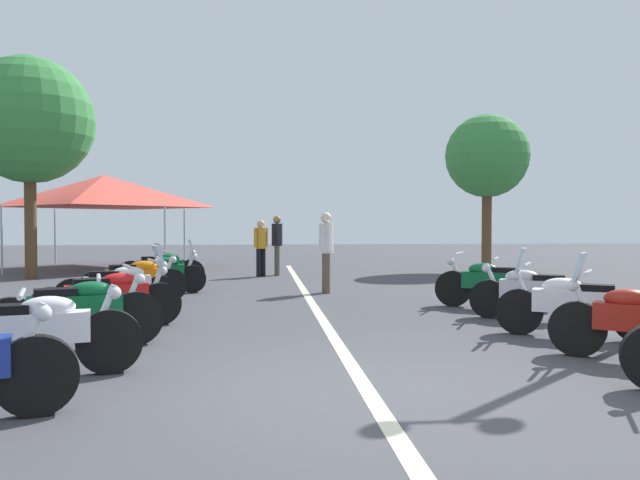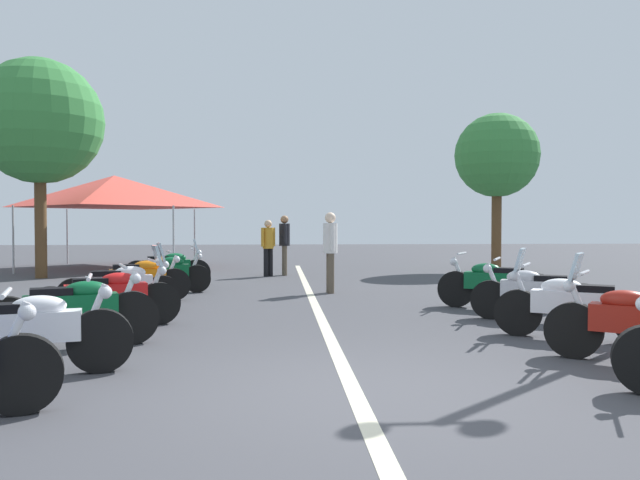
# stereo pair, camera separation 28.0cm
# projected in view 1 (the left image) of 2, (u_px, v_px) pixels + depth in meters

# --- Properties ---
(ground_plane) EXTENTS (80.00, 80.00, 0.00)m
(ground_plane) POSITION_uv_depth(u_px,v_px,m) (368.00, 392.00, 5.65)
(ground_plane) COLOR #424247
(lane_centre_stripe) EXTENTS (23.48, 0.16, 0.01)m
(lane_centre_stripe) POSITION_uv_depth(u_px,v_px,m) (317.00, 311.00, 10.87)
(lane_centre_stripe) COLOR beige
(lane_centre_stripe) RESTS_ON ground_plane
(motorcycle_left_row_1) EXTENTS (0.81, 2.14, 1.01)m
(motorcycle_left_row_1) POSITION_uv_depth(u_px,v_px,m) (30.00, 333.00, 6.08)
(motorcycle_left_row_1) COLOR black
(motorcycle_left_row_1) RESTS_ON ground_plane
(motorcycle_left_row_2) EXTENTS (0.94, 2.02, 1.02)m
(motorcycle_left_row_2) POSITION_uv_depth(u_px,v_px,m) (77.00, 311.00, 7.53)
(motorcycle_left_row_2) COLOR black
(motorcycle_left_row_2) RESTS_ON ground_plane
(motorcycle_left_row_3) EXTENTS (0.98, 2.07, 1.21)m
(motorcycle_left_row_3) POSITION_uv_depth(u_px,v_px,m) (109.00, 297.00, 9.04)
(motorcycle_left_row_3) COLOR black
(motorcycle_left_row_3) RESTS_ON ground_plane
(motorcycle_left_row_4) EXTENTS (0.85, 2.02, 1.20)m
(motorcycle_left_row_4) POSITION_uv_depth(u_px,v_px,m) (119.00, 287.00, 10.56)
(motorcycle_left_row_4) COLOR black
(motorcycle_left_row_4) RESTS_ON ground_plane
(motorcycle_left_row_5) EXTENTS (0.85, 1.99, 1.00)m
(motorcycle_left_row_5) POSITION_uv_depth(u_px,v_px,m) (135.00, 279.00, 12.04)
(motorcycle_left_row_5) COLOR black
(motorcycle_left_row_5) RESTS_ON ground_plane
(motorcycle_left_row_6) EXTENTS (0.66, 2.06, 1.20)m
(motorcycle_left_row_6) POSITION_uv_depth(u_px,v_px,m) (160.00, 273.00, 13.57)
(motorcycle_left_row_6) COLOR black
(motorcycle_left_row_6) RESTS_ON ground_plane
(motorcycle_left_row_7) EXTENTS (0.79, 2.03, 1.01)m
(motorcycle_left_row_7) POSITION_uv_depth(u_px,v_px,m) (162.00, 268.00, 14.85)
(motorcycle_left_row_7) COLOR black
(motorcycle_left_row_7) RESTS_ON ground_plane
(motorcycle_right_row_2) EXTENTS (1.18, 1.89, 1.21)m
(motorcycle_right_row_2) POSITION_uv_depth(u_px,v_px,m) (574.00, 304.00, 8.28)
(motorcycle_right_row_2) COLOR black
(motorcycle_right_row_2) RESTS_ON ground_plane
(motorcycle_right_row_3) EXTENTS (1.06, 1.85, 0.99)m
(motorcycle_right_row_3) POSITION_uv_depth(u_px,v_px,m) (533.00, 292.00, 9.81)
(motorcycle_right_row_3) COLOR black
(motorcycle_right_row_3) RESTS_ON ground_plane
(motorcycle_right_row_4) EXTENTS (1.18, 1.89, 1.01)m
(motorcycle_right_row_4) POSITION_uv_depth(u_px,v_px,m) (492.00, 283.00, 11.17)
(motorcycle_right_row_4) COLOR black
(motorcycle_right_row_4) RESTS_ON ground_plane
(bystander_0) EXTENTS (0.53, 0.32, 1.78)m
(bystander_0) POSITION_uv_depth(u_px,v_px,m) (277.00, 240.00, 18.32)
(bystander_0) COLOR brown
(bystander_0) RESTS_ON ground_plane
(bystander_2) EXTENTS (0.53, 0.32, 1.79)m
(bystander_2) POSITION_uv_depth(u_px,v_px,m) (326.00, 245.00, 13.68)
(bystander_2) COLOR brown
(bystander_2) RESTS_ON ground_plane
(bystander_4) EXTENTS (0.40, 0.41, 1.64)m
(bystander_4) POSITION_uv_depth(u_px,v_px,m) (261.00, 244.00, 17.96)
(bystander_4) COLOR black
(bystander_4) RESTS_ON ground_plane
(roadside_tree_0) EXTENTS (3.49, 3.49, 6.15)m
(roadside_tree_0) POSITION_uv_depth(u_px,v_px,m) (29.00, 121.00, 17.11)
(roadside_tree_0) COLOR brown
(roadside_tree_0) RESTS_ON ground_plane
(roadside_tree_1) EXTENTS (2.72, 2.72, 5.12)m
(roadside_tree_1) POSITION_uv_depth(u_px,v_px,m) (487.00, 157.00, 20.25)
(roadside_tree_1) COLOR brown
(roadside_tree_1) RESTS_ON ground_plane
(event_tent) EXTENTS (5.36, 5.36, 3.20)m
(event_tent) POSITION_uv_depth(u_px,v_px,m) (104.00, 191.00, 21.19)
(event_tent) COLOR #E54C3F
(event_tent) RESTS_ON ground_plane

